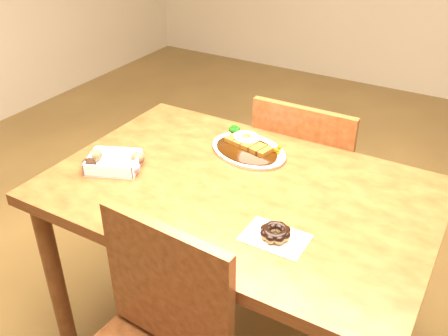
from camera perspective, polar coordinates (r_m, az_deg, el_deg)
The scene contains 5 objects.
table at distance 1.63m, azimuth 1.67°, elevation -5.04°, with size 1.20×0.80×0.75m.
chair_far at distance 2.12m, azimuth 9.57°, elevation -1.70°, with size 0.42×0.42×0.87m.
katsu_curry_plate at distance 1.76m, azimuth 2.77°, elevation 2.34°, with size 0.33×0.28×0.06m.
donut_box at distance 1.69m, azimuth -12.49°, elevation 0.69°, with size 0.21×0.18×0.05m.
pon_de_ring at distance 1.36m, azimuth 5.90°, elevation -7.38°, with size 0.17×0.12×0.03m.
Camera 1 is at (0.62, -1.16, 1.61)m, focal length 40.00 mm.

